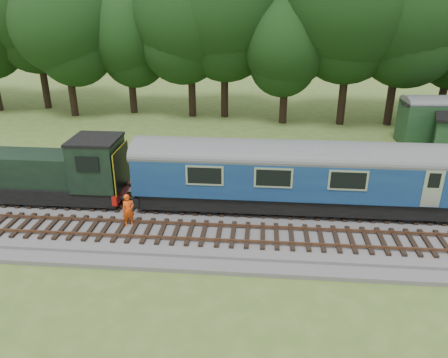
# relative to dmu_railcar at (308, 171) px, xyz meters

# --- Properties ---
(ground) EXTENTS (120.00, 120.00, 0.00)m
(ground) POSITION_rel_dmu_railcar_xyz_m (-5.06, -1.40, -2.61)
(ground) COLOR #456324
(ground) RESTS_ON ground
(ballast) EXTENTS (70.00, 7.00, 0.35)m
(ballast) POSITION_rel_dmu_railcar_xyz_m (-5.06, -1.40, -2.43)
(ballast) COLOR #4C4C4F
(ballast) RESTS_ON ground
(track_north) EXTENTS (67.20, 2.40, 0.21)m
(track_north) POSITION_rel_dmu_railcar_xyz_m (-5.06, -0.00, -2.19)
(track_north) COLOR black
(track_north) RESTS_ON ballast
(track_south) EXTENTS (67.20, 2.40, 0.21)m
(track_south) POSITION_rel_dmu_railcar_xyz_m (-5.06, -3.00, -2.19)
(track_south) COLOR black
(track_south) RESTS_ON ballast
(fence) EXTENTS (64.00, 0.12, 1.00)m
(fence) POSITION_rel_dmu_railcar_xyz_m (-5.06, 3.10, -2.61)
(fence) COLOR #6B6054
(fence) RESTS_ON ground
(tree_line) EXTENTS (70.00, 8.00, 18.00)m
(tree_line) POSITION_rel_dmu_railcar_xyz_m (-5.06, 20.60, -2.61)
(tree_line) COLOR black
(tree_line) RESTS_ON ground
(dmu_railcar) EXTENTS (18.05, 2.86, 3.88)m
(dmu_railcar) POSITION_rel_dmu_railcar_xyz_m (0.00, 0.00, 0.00)
(dmu_railcar) COLOR black
(dmu_railcar) RESTS_ON ground
(shunter_loco) EXTENTS (8.91, 2.60, 3.38)m
(shunter_loco) POSITION_rel_dmu_railcar_xyz_m (-13.93, 0.00, -0.63)
(shunter_loco) COLOR black
(shunter_loco) RESTS_ON ground
(worker) EXTENTS (0.73, 0.65, 1.68)m
(worker) POSITION_rel_dmu_railcar_xyz_m (-8.92, -2.44, -1.42)
(worker) COLOR #F3480C
(worker) RESTS_ON ballast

